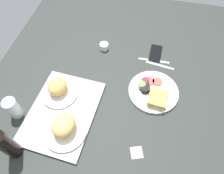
# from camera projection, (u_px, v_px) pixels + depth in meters

# --- Properties ---
(ground_plane) EXTENTS (1.90, 1.50, 0.03)m
(ground_plane) POSITION_uv_depth(u_px,v_px,m) (116.00, 96.00, 1.12)
(ground_plane) COLOR #282D2B
(serving_tray) EXTENTS (0.47, 0.36, 0.02)m
(serving_tray) POSITION_uv_depth(u_px,v_px,m) (63.00, 112.00, 1.05)
(serving_tray) COLOR #9EA0A3
(serving_tray) RESTS_ON ground_plane
(bread_plate_near) EXTENTS (0.21, 0.21, 0.10)m
(bread_plate_near) POSITION_uv_depth(u_px,v_px,m) (64.00, 127.00, 0.95)
(bread_plate_near) COLOR white
(bread_plate_near) RESTS_ON serving_tray
(bread_plate_far) EXTENTS (0.20, 0.20, 0.09)m
(bread_plate_far) POSITION_uv_depth(u_px,v_px,m) (58.00, 89.00, 1.07)
(bread_plate_far) COLOR white
(bread_plate_far) RESTS_ON serving_tray
(plate_with_salad) EXTENTS (0.27, 0.27, 0.05)m
(plate_with_salad) POSITION_uv_depth(u_px,v_px,m) (153.00, 91.00, 1.10)
(plate_with_salad) COLOR white
(plate_with_salad) RESTS_ON ground_plane
(drinking_glass) EXTENTS (0.07, 0.07, 0.12)m
(drinking_glass) POSITION_uv_depth(u_px,v_px,m) (13.00, 108.00, 1.00)
(drinking_glass) COLOR silver
(drinking_glass) RESTS_ON ground_plane
(soda_bottle) EXTENTS (0.06, 0.06, 0.20)m
(soda_bottle) POSITION_uv_depth(u_px,v_px,m) (7.00, 145.00, 0.86)
(soda_bottle) COLOR black
(soda_bottle) RESTS_ON ground_plane
(espresso_cup) EXTENTS (0.06, 0.06, 0.04)m
(espresso_cup) POSITION_uv_depth(u_px,v_px,m) (104.00, 46.00, 1.29)
(espresso_cup) COLOR silver
(espresso_cup) RESTS_ON ground_plane
(fork) EXTENTS (0.04, 0.17, 0.01)m
(fork) POSITION_uv_depth(u_px,v_px,m) (160.00, 65.00, 1.22)
(fork) COLOR #B7B7BC
(fork) RESTS_ON ground_plane
(knife) EXTENTS (0.02, 0.19, 0.01)m
(knife) POSITION_uv_depth(u_px,v_px,m) (154.00, 61.00, 1.24)
(knife) COLOR #B7B7BC
(knife) RESTS_ON ground_plane
(cell_phone) EXTENTS (0.15, 0.08, 0.01)m
(cell_phone) POSITION_uv_depth(u_px,v_px,m) (156.00, 53.00, 1.28)
(cell_phone) COLOR black
(cell_phone) RESTS_ON ground_plane
(sticky_note) EXTENTS (0.07, 0.07, 0.00)m
(sticky_note) POSITION_uv_depth(u_px,v_px,m) (137.00, 152.00, 0.94)
(sticky_note) COLOR pink
(sticky_note) RESTS_ON ground_plane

